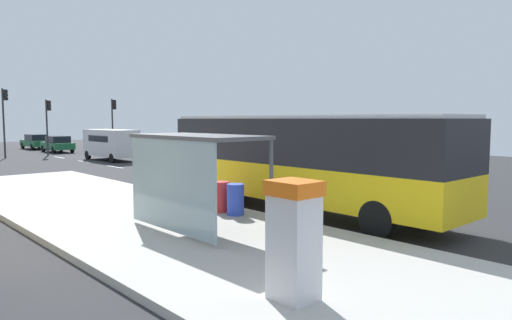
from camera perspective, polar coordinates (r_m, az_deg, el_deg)
ground_plane at (r=27.03m, az=-12.73°, el=-1.71°), size 56.00×92.00×0.04m
sidewalk_platform at (r=13.59m, az=-11.34°, el=-7.83°), size 6.20×30.00×0.18m
lane_stripe_seg_1 at (r=16.12m, az=15.55°, el=-6.20°), size 0.16×2.20×0.01m
lane_stripe_seg_2 at (r=19.21m, az=2.82°, el=-4.23°), size 0.16×2.20×0.01m
lane_stripe_seg_3 at (r=22.98m, az=-6.03°, el=-2.73°), size 0.16×2.20×0.01m
lane_stripe_seg_4 at (r=27.15m, az=-12.27°, el=-1.62°), size 0.16×2.20×0.01m
lane_stripe_seg_5 at (r=31.56m, az=-16.80°, el=-0.81°), size 0.16×2.20×0.01m
lane_stripe_seg_6 at (r=36.13m, az=-20.20°, el=-0.19°), size 0.16×2.20×0.01m
lane_stripe_seg_7 at (r=40.80m, az=-22.83°, el=0.29°), size 0.16×2.20×0.01m
bus at (r=15.54m, az=5.43°, el=0.39°), size 2.56×11.01×3.21m
white_van at (r=36.56m, az=-17.26°, el=2.05°), size 2.15×5.26×2.30m
sedan_near at (r=53.19m, az=-25.22°, el=2.06°), size 1.91×4.43×1.52m
sedan_far at (r=47.28m, az=-23.02°, el=1.83°), size 1.93×4.44×1.52m
ticket_machine at (r=7.61m, az=4.63°, el=-9.61°), size 0.66×0.76×1.94m
recycling_bin_blue at (r=14.25m, az=-2.52°, el=-4.82°), size 0.52×0.52×0.95m
recycling_bin_red at (r=14.79m, az=-4.25°, el=-4.47°), size 0.52×0.52×0.95m
recycling_bin_orange at (r=15.34m, az=-5.86°, el=-4.14°), size 0.52×0.52×0.95m
traffic_light_near_side at (r=43.78m, az=-16.98°, el=4.99°), size 0.49×0.28×4.86m
traffic_light_far_side at (r=41.64m, az=-28.29°, el=5.13°), size 0.49×0.28×5.46m
traffic_light_median at (r=43.38m, az=-24.01°, el=4.66°), size 0.49×0.28×4.72m
bus_shelter at (r=12.16m, az=-8.33°, el=0.28°), size 1.80×4.00×2.50m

